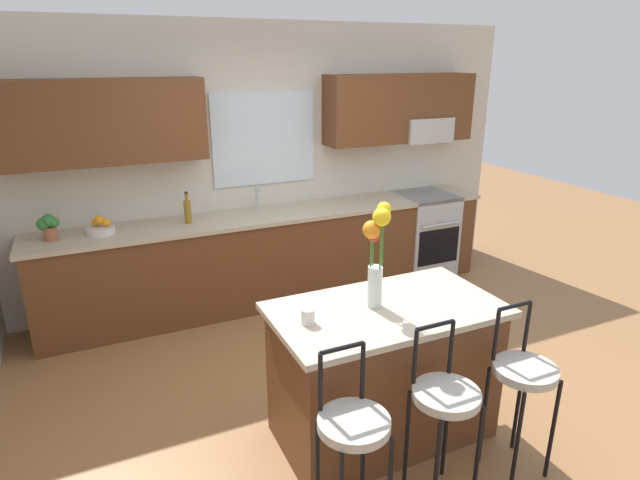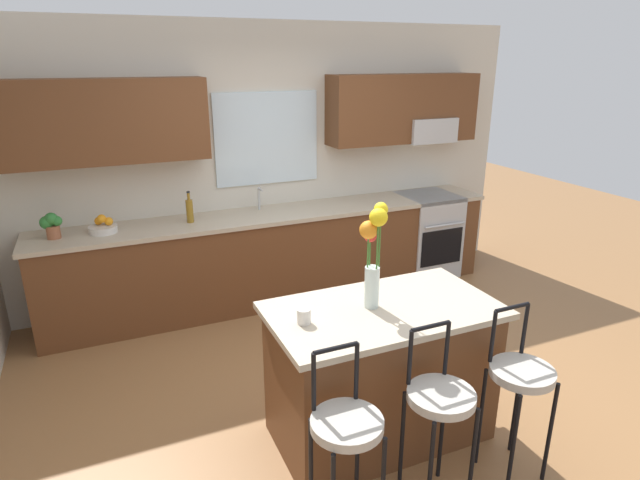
% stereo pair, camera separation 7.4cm
% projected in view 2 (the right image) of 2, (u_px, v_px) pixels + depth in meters
% --- Properties ---
extents(ground_plane, '(14.00, 14.00, 0.00)m').
position_uv_depth(ground_plane, '(355.00, 384.00, 4.03)').
color(ground_plane, olive).
extents(back_wall_assembly, '(5.60, 0.50, 2.70)m').
position_uv_depth(back_wall_assembly, '(271.00, 148.00, 5.26)').
color(back_wall_assembly, beige).
rests_on(back_wall_assembly, ground).
extents(counter_run, '(4.56, 0.64, 0.92)m').
position_uv_depth(counter_run, '(279.00, 255.00, 5.35)').
color(counter_run, brown).
rests_on(counter_run, ground).
extents(sink_faucet, '(0.02, 0.13, 0.23)m').
position_uv_depth(sink_faucet, '(259.00, 196.00, 5.22)').
color(sink_faucet, '#B7BABC').
rests_on(sink_faucet, counter_run).
extents(oven_range, '(0.60, 0.64, 0.92)m').
position_uv_depth(oven_range, '(426.00, 234.00, 5.99)').
color(oven_range, '#B7BABC').
rests_on(oven_range, ground).
extents(kitchen_island, '(1.42, 0.79, 0.92)m').
position_uv_depth(kitchen_island, '(381.00, 372.00, 3.36)').
color(kitchen_island, brown).
rests_on(kitchen_island, ground).
extents(bar_stool_near, '(0.36, 0.36, 1.04)m').
position_uv_depth(bar_stool_near, '(346.00, 432.00, 2.57)').
color(bar_stool_near, black).
rests_on(bar_stool_near, ground).
extents(bar_stool_middle, '(0.36, 0.36, 1.04)m').
position_uv_depth(bar_stool_middle, '(440.00, 404.00, 2.78)').
color(bar_stool_middle, black).
rests_on(bar_stool_middle, ground).
extents(bar_stool_far, '(0.36, 0.36, 1.04)m').
position_uv_depth(bar_stool_far, '(520.00, 379.00, 2.99)').
color(bar_stool_far, black).
rests_on(bar_stool_far, ground).
extents(flower_vase, '(0.17, 0.16, 0.66)m').
position_uv_depth(flower_vase, '(373.00, 248.00, 3.10)').
color(flower_vase, silver).
rests_on(flower_vase, kitchen_island).
extents(mug_ceramic, '(0.08, 0.08, 0.09)m').
position_uv_depth(mug_ceramic, '(304.00, 316.00, 3.01)').
color(mug_ceramic, silver).
rests_on(mug_ceramic, kitchen_island).
extents(fruit_bowl_oranges, '(0.24, 0.24, 0.16)m').
position_uv_depth(fruit_bowl_oranges, '(103.00, 227.00, 4.58)').
color(fruit_bowl_oranges, silver).
rests_on(fruit_bowl_oranges, counter_run).
extents(bottle_olive_oil, '(0.06, 0.06, 0.29)m').
position_uv_depth(bottle_olive_oil, '(190.00, 210.00, 4.83)').
color(bottle_olive_oil, olive).
rests_on(bottle_olive_oil, counter_run).
extents(potted_plant_small, '(0.18, 0.12, 0.22)m').
position_uv_depth(potted_plant_small, '(51.00, 224.00, 4.40)').
color(potted_plant_small, '#9E5B3D').
rests_on(potted_plant_small, counter_run).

